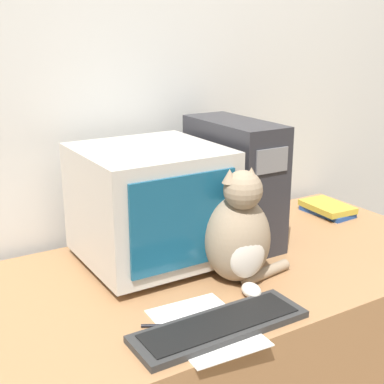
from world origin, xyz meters
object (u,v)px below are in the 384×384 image
Objects in this scene: book_stack at (327,209)px; computer_tower at (233,182)px; keyboard at (220,326)px; cat at (239,235)px; crt_monitor at (150,204)px; pen at (170,326)px.

computer_tower is at bearing -177.10° from book_stack.
keyboard is 1.31× the size of cat.
book_stack reaches higher than keyboard.
keyboard is (-0.04, -0.45, -0.19)m from crt_monitor.
crt_monitor is 0.33m from computer_tower.
book_stack is (0.49, 0.02, -0.19)m from computer_tower.
book_stack is 1.64× the size of pen.
computer_tower is at bearing 51.58° from keyboard.
pen is (-0.97, -0.42, -0.02)m from book_stack.
keyboard is 2.16× the size of book_stack.
book_stack is (0.67, 0.30, -0.12)m from cat.
computer_tower is 0.93× the size of keyboard.
computer_tower is at bearing 3.00° from crt_monitor.
keyboard is 1.00m from book_stack.
book_stack is at bearing 23.52° from pen.
crt_monitor reaches higher than pen.
crt_monitor is 0.45m from pen.
cat is 2.70× the size of pen.
cat reaches higher than book_stack.
crt_monitor is 1.99× the size of book_stack.
computer_tower is 3.27× the size of pen.
book_stack is 1.06m from pen.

